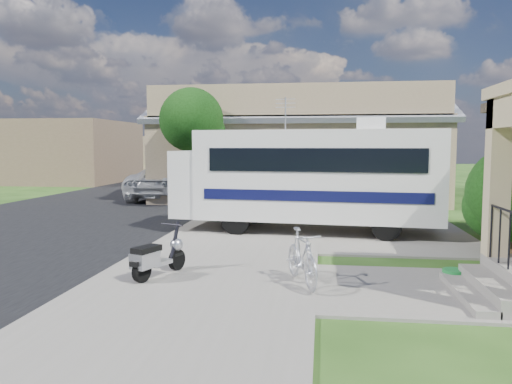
# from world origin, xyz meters

# --- Properties ---
(ground) EXTENTS (120.00, 120.00, 0.00)m
(ground) POSITION_xyz_m (0.00, 0.00, 0.00)
(ground) COLOR #1B3B0F
(street_slab) EXTENTS (9.00, 80.00, 0.02)m
(street_slab) POSITION_xyz_m (-7.50, 10.00, 0.01)
(street_slab) COLOR black
(street_slab) RESTS_ON ground
(sidewalk_slab) EXTENTS (4.00, 80.00, 0.06)m
(sidewalk_slab) POSITION_xyz_m (-1.00, 10.00, 0.03)
(sidewalk_slab) COLOR slate
(sidewalk_slab) RESTS_ON ground
(driveway_slab) EXTENTS (7.00, 6.00, 0.05)m
(driveway_slab) POSITION_xyz_m (1.50, 4.50, 0.03)
(driveway_slab) COLOR slate
(driveway_slab) RESTS_ON ground
(walk_slab) EXTENTS (4.00, 3.00, 0.05)m
(walk_slab) POSITION_xyz_m (3.00, -1.00, 0.03)
(walk_slab) COLOR slate
(walk_slab) RESTS_ON ground
(warehouse) EXTENTS (12.50, 8.40, 5.04)m
(warehouse) POSITION_xyz_m (0.00, 13.97, 1.99)
(warehouse) COLOR #877354
(warehouse) RESTS_ON ground
(distant_bldg_far) EXTENTS (10.00, 8.00, 4.00)m
(distant_bldg_far) POSITION_xyz_m (-17.00, 22.00, 2.00)
(distant_bldg_far) COLOR brown
(distant_bldg_far) RESTS_ON ground
(distant_bldg_near) EXTENTS (8.00, 7.00, 3.20)m
(distant_bldg_near) POSITION_xyz_m (-15.00, 34.00, 1.60)
(distant_bldg_near) COLOR #877354
(distant_bldg_near) RESTS_ON ground
(street_tree_a) EXTENTS (2.44, 2.40, 4.58)m
(street_tree_a) POSITION_xyz_m (-3.70, 9.05, 3.25)
(street_tree_a) COLOR #2F1E15
(street_tree_a) RESTS_ON ground
(street_tree_b) EXTENTS (2.44, 2.40, 4.73)m
(street_tree_b) POSITION_xyz_m (-3.70, 19.05, 3.39)
(street_tree_b) COLOR #2F1E15
(street_tree_b) RESTS_ON ground
(street_tree_c) EXTENTS (2.44, 2.40, 4.42)m
(street_tree_c) POSITION_xyz_m (-3.70, 28.05, 3.10)
(street_tree_c) COLOR #2F1E15
(street_tree_c) RESTS_ON ground
(motorhome) EXTENTS (7.39, 2.93, 3.70)m
(motorhome) POSITION_xyz_m (0.70, 4.49, 1.59)
(motorhome) COLOR silver
(motorhome) RESTS_ON ground
(scooter) EXTENTS (0.74, 1.35, 0.92)m
(scooter) POSITION_xyz_m (-1.85, -0.87, 0.42)
(scooter) COLOR black
(scooter) RESTS_ON ground
(bicycle) EXTENTS (0.96, 1.63, 0.94)m
(bicycle) POSITION_xyz_m (0.75, -1.01, 0.47)
(bicycle) COLOR #B7B7BF
(bicycle) RESTS_ON ground
(pickup_truck) EXTENTS (2.77, 5.74, 1.58)m
(pickup_truck) POSITION_xyz_m (-5.70, 12.57, 0.79)
(pickup_truck) COLOR silver
(pickup_truck) RESTS_ON ground
(van) EXTENTS (3.36, 6.06, 1.66)m
(van) POSITION_xyz_m (-6.44, 20.31, 0.83)
(van) COLOR silver
(van) RESTS_ON ground
(garden_hose) EXTENTS (0.41, 0.41, 0.18)m
(garden_hose) POSITION_xyz_m (3.43, -0.23, 0.09)
(garden_hose) COLOR #166F2C
(garden_hose) RESTS_ON ground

